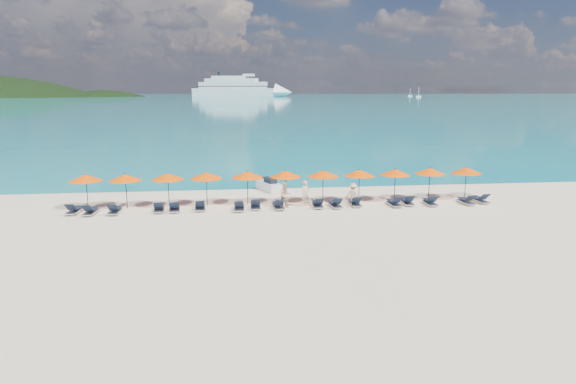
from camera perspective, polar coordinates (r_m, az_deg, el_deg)
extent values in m
plane|color=beige|center=(27.50, 0.71, -3.74)|extent=(1400.00, 1400.00, 0.00)
cube|color=#1FA9B2|center=(686.31, -6.34, 11.28)|extent=(1600.00, 1300.00, 0.01)
ellipsoid|color=black|center=(605.82, -20.66, 7.20)|extent=(162.00, 126.00, 85.50)
cube|color=silver|center=(619.40, -6.37, 11.66)|extent=(106.84, 56.09, 9.72)
cone|color=silver|center=(599.93, -0.50, 11.73)|extent=(27.57, 27.57, 21.38)
cube|color=silver|center=(620.11, -6.56, 12.47)|extent=(85.82, 45.78, 7.77)
cube|color=silver|center=(620.88, -6.75, 13.00)|extent=(67.14, 37.14, 4.86)
cube|color=silver|center=(621.67, -6.93, 13.35)|extent=(46.11, 26.83, 3.40)
cube|color=black|center=(620.10, -6.56, 12.33)|extent=(86.89, 46.34, 0.87)
cube|color=black|center=(620.13, -6.57, 12.65)|extent=(84.75, 45.22, 0.87)
cylinder|color=black|center=(626.71, -8.12, 13.67)|extent=(4.28, 4.28, 5.34)
cube|color=silver|center=(627.18, 14.26, 11.00)|extent=(5.47, 1.82, 1.46)
cylinder|color=silver|center=(627.14, 14.28, 11.43)|extent=(0.33, 0.33, 9.11)
cube|color=silver|center=(552.04, 15.21, 10.87)|extent=(5.93, 1.98, 1.58)
cylinder|color=silver|center=(552.00, 15.24, 11.41)|extent=(0.36, 0.36, 9.88)
cube|color=silver|center=(36.39, -2.26, 0.69)|extent=(1.96, 2.83, 0.61)
cube|color=black|center=(36.12, -2.11, 1.32)|extent=(0.95, 1.23, 0.39)
cylinder|color=black|center=(36.86, -2.75, 1.79)|extent=(0.58, 0.30, 0.07)
imported|color=#D9AE8A|center=(31.23, 2.10, -0.20)|extent=(0.75, 0.68, 1.73)
imported|color=#D9AE8A|center=(30.88, -0.32, -0.37)|extent=(0.87, 0.57, 1.69)
imported|color=#D9AE8A|center=(31.85, 7.71, -0.28)|extent=(1.05, 0.91, 1.49)
cylinder|color=black|center=(33.13, -22.73, -0.01)|extent=(0.05, 0.05, 2.20)
cone|color=#FF4C00|center=(32.97, -22.86, 1.55)|extent=(2.10, 2.10, 0.42)
sphere|color=black|center=(32.93, -22.89, 1.93)|extent=(0.08, 0.08, 0.08)
cylinder|color=black|center=(32.39, -18.61, 0.04)|extent=(0.05, 0.05, 2.20)
cone|color=#FF4C00|center=(32.22, -18.72, 1.64)|extent=(2.10, 2.10, 0.42)
sphere|color=black|center=(32.19, -18.75, 2.03)|extent=(0.08, 0.08, 0.08)
cylinder|color=black|center=(32.02, -13.97, 0.19)|extent=(0.05, 0.05, 2.20)
cone|color=#FF4C00|center=(31.85, -14.06, 1.81)|extent=(2.10, 2.10, 0.42)
sphere|color=black|center=(31.82, -14.08, 2.20)|extent=(0.08, 0.08, 0.08)
cylinder|color=black|center=(31.88, -9.61, 0.32)|extent=(0.05, 0.05, 2.20)
cone|color=#FF4C00|center=(31.71, -9.67, 1.95)|extent=(2.10, 2.10, 0.42)
sphere|color=black|center=(31.67, -9.68, 2.34)|extent=(0.08, 0.08, 0.08)
cylinder|color=black|center=(31.86, -4.82, 0.44)|extent=(0.05, 0.05, 2.20)
cone|color=#FF4C00|center=(31.69, -4.85, 2.07)|extent=(2.10, 2.10, 0.42)
sphere|color=black|center=(31.65, -4.85, 2.46)|extent=(0.08, 0.08, 0.08)
cylinder|color=black|center=(31.99, -0.28, 0.53)|extent=(0.05, 0.05, 2.20)
cone|color=#FF4C00|center=(31.82, -0.28, 2.16)|extent=(2.10, 2.10, 0.42)
sphere|color=black|center=(31.78, -0.28, 2.55)|extent=(0.08, 0.08, 0.08)
cylinder|color=black|center=(32.24, 4.16, 0.59)|extent=(0.05, 0.05, 2.20)
cone|color=#FF4C00|center=(32.07, 4.19, 2.20)|extent=(2.10, 2.10, 0.42)
sphere|color=black|center=(32.04, 4.19, 2.59)|extent=(0.08, 0.08, 0.08)
cylinder|color=black|center=(32.74, 8.42, 0.67)|extent=(0.05, 0.05, 2.20)
cone|color=#FF4C00|center=(32.57, 8.47, 2.25)|extent=(2.10, 2.10, 0.42)
sphere|color=black|center=(32.54, 8.48, 2.64)|extent=(0.08, 0.08, 0.08)
cylinder|color=black|center=(33.52, 12.53, 0.77)|extent=(0.05, 0.05, 2.20)
cone|color=#FF4C00|center=(33.36, 12.60, 2.32)|extent=(2.10, 2.10, 0.42)
sphere|color=black|center=(33.32, 12.62, 2.70)|extent=(0.08, 0.08, 0.08)
cylinder|color=black|center=(34.51, 16.40, 0.89)|extent=(0.05, 0.05, 2.20)
cone|color=#FF4C00|center=(34.36, 16.48, 2.39)|extent=(2.10, 2.10, 0.42)
sphere|color=black|center=(34.32, 16.51, 2.75)|extent=(0.08, 0.08, 0.08)
cylinder|color=black|center=(35.58, 20.29, 0.95)|extent=(0.05, 0.05, 2.20)
cone|color=#FF4C00|center=(35.43, 20.40, 2.41)|extent=(2.10, 2.10, 0.42)
sphere|color=black|center=(35.39, 20.43, 2.76)|extent=(0.08, 0.08, 0.08)
cube|color=silver|center=(32.48, -24.00, -2.08)|extent=(0.71, 1.73, 0.06)
cube|color=black|center=(32.67, -23.87, -1.71)|extent=(0.61, 1.13, 0.04)
cube|color=black|center=(31.88, -24.40, -1.61)|extent=(0.58, 0.56, 0.43)
cube|color=silver|center=(31.80, -22.34, -2.23)|extent=(0.71, 1.73, 0.06)
cube|color=black|center=(31.99, -22.22, -1.84)|extent=(0.61, 1.13, 0.04)
cube|color=black|center=(31.20, -22.72, -1.74)|extent=(0.58, 0.57, 0.43)
cube|color=silver|center=(31.51, -19.83, -2.16)|extent=(0.63, 1.70, 0.06)
cube|color=black|center=(31.71, -19.74, -1.77)|extent=(0.56, 1.10, 0.04)
cube|color=black|center=(30.90, -20.11, -1.67)|extent=(0.55, 0.54, 0.43)
cube|color=silver|center=(31.18, -15.05, -2.00)|extent=(0.77, 1.75, 0.06)
cube|color=black|center=(31.38, -15.04, -1.61)|extent=(0.65, 1.15, 0.04)
cube|color=black|center=(30.55, -15.14, -1.50)|extent=(0.60, 0.59, 0.43)
cube|color=silver|center=(31.03, -13.31, -1.97)|extent=(0.77, 1.75, 0.06)
cube|color=black|center=(31.24, -13.31, -1.58)|extent=(0.65, 1.15, 0.04)
cube|color=black|center=(30.40, -13.36, -1.47)|extent=(0.60, 0.59, 0.43)
cube|color=silver|center=(31.02, -10.37, -1.85)|extent=(0.75, 1.74, 0.06)
cube|color=black|center=(31.23, -10.39, -1.45)|extent=(0.63, 1.14, 0.04)
cube|color=black|center=(30.39, -10.39, -1.34)|extent=(0.59, 0.58, 0.43)
cube|color=silver|center=(30.59, -5.81, -1.91)|extent=(0.70, 1.73, 0.06)
cube|color=black|center=(30.80, -5.79, -1.51)|extent=(0.60, 1.13, 0.04)
cube|color=black|center=(29.96, -5.86, -1.40)|extent=(0.58, 0.56, 0.43)
cube|color=silver|center=(30.91, -3.87, -1.73)|extent=(0.66, 1.71, 0.06)
cube|color=black|center=(31.12, -3.88, -1.33)|extent=(0.58, 1.11, 0.04)
cube|color=black|center=(30.28, -3.86, -1.22)|extent=(0.56, 0.55, 0.43)
cube|color=silver|center=(30.82, -1.16, -1.74)|extent=(0.75, 1.74, 0.06)
cube|color=black|center=(31.02, -1.24, -1.35)|extent=(0.63, 1.14, 0.04)
cube|color=black|center=(30.20, -0.98, -1.23)|extent=(0.59, 0.58, 0.43)
cube|color=silver|center=(31.27, 3.53, -1.56)|extent=(0.71, 1.73, 0.06)
cube|color=black|center=(31.47, 3.48, -1.17)|extent=(0.61, 1.13, 0.04)
cube|color=black|center=(30.64, 3.67, -1.06)|extent=(0.58, 0.57, 0.43)
cube|color=silver|center=(31.35, 5.60, -1.56)|extent=(0.73, 1.74, 0.06)
cube|color=black|center=(31.55, 5.48, -1.17)|extent=(0.62, 1.13, 0.04)
cube|color=black|center=(30.74, 5.89, -1.05)|extent=(0.58, 0.57, 0.43)
cube|color=silver|center=(31.92, 7.93, -1.38)|extent=(0.64, 1.71, 0.06)
cube|color=black|center=(32.12, 7.83, -1.00)|extent=(0.57, 1.11, 0.04)
cube|color=black|center=(31.30, 8.18, -0.88)|extent=(0.56, 0.54, 0.43)
cube|color=silver|center=(32.31, 12.44, -1.38)|extent=(0.69, 1.72, 0.06)
cube|color=black|center=(32.50, 12.29, -1.01)|extent=(0.59, 1.12, 0.04)
cube|color=black|center=(31.72, 12.83, -0.89)|extent=(0.57, 0.56, 0.43)
cube|color=silver|center=(32.90, 13.95, -1.21)|extent=(0.77, 1.75, 0.06)
cube|color=black|center=(33.10, 13.85, -0.85)|extent=(0.65, 1.15, 0.04)
cube|color=black|center=(32.30, 14.23, -0.73)|extent=(0.60, 0.59, 0.43)
cube|color=silver|center=(33.18, 16.45, -1.25)|extent=(0.71, 1.73, 0.06)
cube|color=black|center=(33.37, 16.33, -0.88)|extent=(0.61, 1.13, 0.04)
cube|color=black|center=(32.59, 16.82, -0.76)|extent=(0.58, 0.56, 0.43)
cube|color=silver|center=(34.24, 20.35, -1.10)|extent=(0.68, 1.72, 0.06)
cube|color=black|center=(34.42, 20.17, -0.75)|extent=(0.59, 1.12, 0.04)
cube|color=black|center=(33.69, 20.85, -0.63)|extent=(0.57, 0.56, 0.43)
cube|color=silver|center=(35.01, 21.76, -0.94)|extent=(0.72, 1.73, 0.06)
cube|color=black|center=(35.19, 21.57, -0.59)|extent=(0.62, 1.13, 0.04)
cube|color=black|center=(34.47, 22.29, -0.47)|extent=(0.58, 0.57, 0.43)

